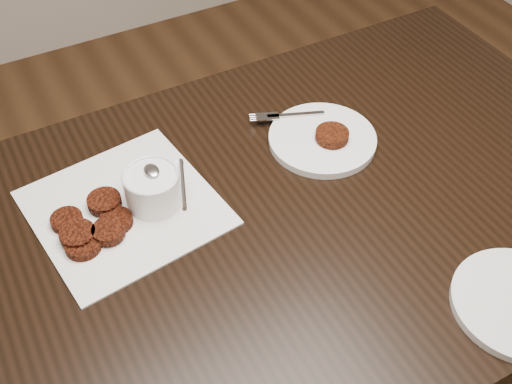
% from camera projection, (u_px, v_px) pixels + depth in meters
% --- Properties ---
extents(table, '(1.32, 0.85, 0.75)m').
position_uv_depth(table, '(289.00, 319.00, 1.40)').
color(table, black).
rests_on(table, floor).
extents(napkin, '(0.34, 0.34, 0.00)m').
position_uv_depth(napkin, '(125.00, 208.00, 1.12)').
color(napkin, white).
rests_on(napkin, table).
extents(sauce_ramekin, '(0.18, 0.18, 0.14)m').
position_uv_depth(sauce_ramekin, '(151.00, 174.00, 1.08)').
color(sauce_ramekin, white).
rests_on(sauce_ramekin, napkin).
extents(patty_cluster, '(0.27, 0.27, 0.02)m').
position_uv_depth(patty_cluster, '(90.00, 228.00, 1.07)').
color(patty_cluster, '#5E1E0C').
rests_on(patty_cluster, napkin).
extents(plate_with_patty, '(0.27, 0.27, 0.03)m').
position_uv_depth(plate_with_patty, '(323.00, 136.00, 1.23)').
color(plate_with_patty, white).
rests_on(plate_with_patty, table).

